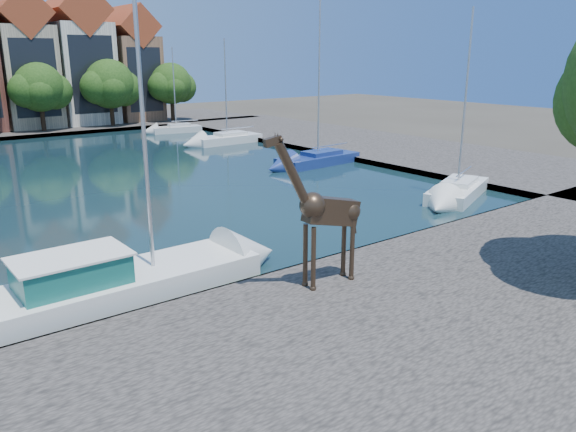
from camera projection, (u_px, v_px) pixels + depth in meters
name	position (u px, v px, depth m)	size (l,w,h in m)	color
ground	(323.00, 268.00, 23.97)	(160.00, 160.00, 0.00)	#38332B
water_basin	(115.00, 175.00, 42.26)	(38.00, 50.00, 0.08)	black
near_quay	(462.00, 322.00, 18.57)	(50.00, 14.00, 0.50)	#544D49
far_quay	(14.00, 129.00, 66.61)	(60.00, 16.00, 0.50)	#544D49
right_quay	(354.00, 142.00, 56.83)	(14.00, 52.00, 0.50)	#544D49
townhouse_east_inner	(24.00, 64.00, 65.70)	(5.94, 9.18, 15.79)	tan
townhouse_east_mid	(80.00, 60.00, 69.40)	(6.43, 9.18, 16.65)	beige
townhouse_east_end	(131.00, 68.00, 73.48)	(5.44, 9.18, 14.43)	brown
far_tree_mid_east	(40.00, 89.00, 62.29)	(7.02, 5.40, 7.52)	#332114
far_tree_east	(111.00, 86.00, 66.94)	(7.54, 5.80, 7.84)	#332114
far_tree_far_east	(172.00, 85.00, 71.66)	(6.76, 5.20, 7.36)	#332114
giraffe_statue	(324.00, 211.00, 20.28)	(4.01, 0.79, 5.73)	#38291C
motorsailer	(114.00, 280.00, 20.37)	(10.25, 3.16, 10.51)	white
sailboat_right_a	(458.00, 188.00, 35.44)	(7.19, 4.77, 11.39)	white
sailboat_right_b	(318.00, 157.00, 46.04)	(7.57, 3.16, 13.82)	navy
sailboat_right_c	(227.00, 137.00, 57.14)	(7.19, 2.72, 10.25)	silver
sailboat_right_d	(176.00, 128.00, 65.13)	(5.87, 2.97, 9.54)	beige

